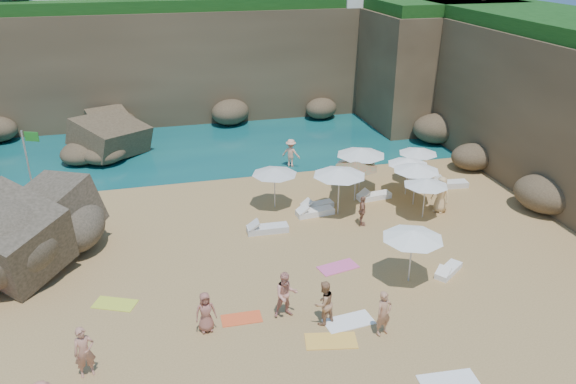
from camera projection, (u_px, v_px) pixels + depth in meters
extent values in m
plane|color=tan|center=(259.00, 269.00, 23.29)|extent=(120.00, 120.00, 0.00)
plane|color=#0C4751|center=(192.00, 95.00, 49.87)|extent=(120.00, 120.00, 0.00)
cube|color=brown|center=(220.00, 59.00, 44.26)|extent=(44.00, 8.00, 8.00)
cube|color=brown|center=(547.00, 99.00, 32.98)|extent=(8.00, 30.00, 8.00)
cube|color=brown|center=(423.00, 62.00, 43.17)|extent=(10.00, 12.00, 8.00)
cylinder|color=white|center=(3.00, 70.00, 45.31)|extent=(0.10, 0.10, 6.00)
cylinder|color=silver|center=(29.00, 171.00, 27.69)|extent=(0.08, 0.08, 4.18)
cube|color=#238C26|center=(32.00, 137.00, 27.07)|extent=(0.69, 0.33, 0.47)
cylinder|color=silver|center=(360.00, 171.00, 30.14)|extent=(0.07, 0.07, 2.35)
cone|color=silver|center=(361.00, 152.00, 29.69)|extent=(2.63, 2.63, 0.40)
cylinder|color=silver|center=(275.00, 189.00, 28.34)|extent=(0.06, 0.06, 2.06)
cone|color=silver|center=(274.00, 171.00, 27.94)|extent=(2.31, 2.31, 0.35)
cylinder|color=silver|center=(355.00, 178.00, 29.87)|extent=(0.06, 0.06, 1.90)
cone|color=white|center=(356.00, 162.00, 29.50)|extent=(2.13, 2.13, 0.32)
cylinder|color=silver|center=(417.00, 166.00, 31.40)|extent=(0.06, 0.06, 1.92)
cone|color=silver|center=(418.00, 151.00, 31.02)|extent=(2.16, 2.16, 0.33)
cylinder|color=silver|center=(407.00, 178.00, 29.84)|extent=(0.06, 0.06, 1.94)
cone|color=white|center=(408.00, 161.00, 29.47)|extent=(2.18, 2.18, 0.33)
cylinder|color=silver|center=(355.00, 183.00, 29.08)|extent=(0.06, 0.06, 2.05)
cone|color=red|center=(356.00, 165.00, 28.68)|extent=(2.30, 2.30, 0.35)
cylinder|color=silver|center=(415.00, 186.00, 28.64)|extent=(0.06, 0.06, 2.11)
cone|color=white|center=(417.00, 167.00, 28.23)|extent=(2.37, 2.37, 0.36)
cylinder|color=silver|center=(424.00, 199.00, 27.30)|extent=(0.06, 0.06, 1.93)
cone|color=silver|center=(426.00, 182.00, 26.92)|extent=(2.17, 2.17, 0.33)
cylinder|color=silver|center=(339.00, 193.00, 27.56)|extent=(0.07, 0.07, 2.34)
cone|color=white|center=(339.00, 172.00, 27.11)|extent=(2.62, 2.62, 0.40)
cylinder|color=silver|center=(411.00, 257.00, 22.05)|extent=(0.06, 0.06, 2.17)
cone|color=white|center=(413.00, 234.00, 21.63)|extent=(2.43, 2.43, 0.37)
cube|color=white|center=(317.00, 205.00, 28.64)|extent=(1.75, 0.81, 0.26)
cube|color=white|center=(374.00, 196.00, 29.65)|extent=(1.88, 0.82, 0.28)
cube|color=white|center=(315.00, 212.00, 27.90)|extent=(1.95, 0.83, 0.29)
cube|color=silver|center=(268.00, 229.00, 26.24)|extent=(1.95, 0.69, 0.30)
cube|color=white|center=(449.00, 184.00, 31.08)|extent=(2.08, 0.89, 0.31)
cube|color=white|center=(449.00, 270.00, 22.97)|extent=(1.57, 1.35, 0.24)
cube|color=#FF5828|center=(242.00, 319.00, 20.20)|extent=(1.46, 0.75, 0.03)
cube|color=#D1E03A|center=(115.00, 304.00, 21.02)|extent=(1.76, 1.36, 0.03)
cube|color=white|center=(349.00, 322.00, 20.03)|extent=(1.86, 1.08, 0.03)
cube|color=#E85A9A|center=(338.00, 267.00, 23.40)|extent=(1.79, 1.15, 0.03)
cube|color=#FFB743|center=(331.00, 341.00, 19.07)|extent=(1.89, 1.19, 0.03)
cube|color=white|center=(449.00, 382.00, 17.27)|extent=(1.89, 1.04, 0.03)
imported|color=tan|center=(84.00, 352.00, 17.25)|extent=(0.73, 0.57, 1.76)
imported|color=tan|center=(324.00, 303.00, 19.67)|extent=(1.01, 0.91, 1.69)
imported|color=#F6AD8C|center=(291.00, 153.00, 33.63)|extent=(1.17, 1.02, 1.72)
imported|color=#A36B51|center=(362.00, 211.00, 26.64)|extent=(0.59, 0.94, 1.49)
imported|color=#DEB174|center=(441.00, 194.00, 27.91)|extent=(0.92, 1.04, 1.88)
imported|color=tan|center=(69.00, 188.00, 28.96)|extent=(1.58, 0.62, 1.66)
imported|color=#9E5C4F|center=(207.00, 326.00, 19.52)|extent=(0.92, 1.58, 0.40)
imported|color=#B47A5A|center=(382.00, 329.00, 19.35)|extent=(1.07, 1.76, 0.40)
imported|color=tan|center=(286.00, 308.00, 20.23)|extent=(0.87, 1.77, 0.67)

